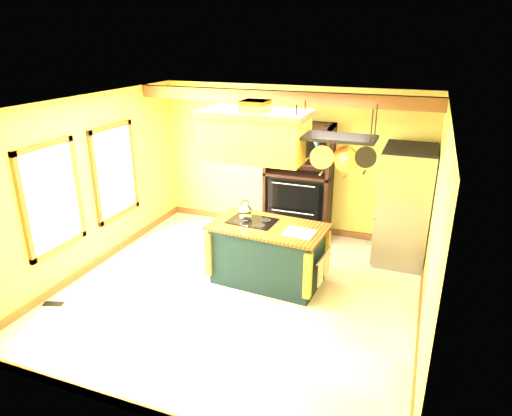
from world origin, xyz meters
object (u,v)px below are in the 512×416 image
Objects in this scene: pot_rack at (335,144)px; hutch at (298,193)px; range_hood at (255,134)px; refrigerator at (404,208)px; kitchen_island at (268,253)px.

pot_rack is 0.52× the size of hutch.
range_hood reaches higher than refrigerator.
refrigerator is (1.99, 1.48, -1.34)m from range_hood.
range_hood is at bearing -143.40° from refrigerator.
pot_rack reaches higher than kitchen_island.
hutch reaches higher than kitchen_island.
kitchen_island is 1.89m from hutch.
kitchen_island is 1.57× the size of pot_rack.
pot_rack is 2.50m from hutch.
kitchen_island is 1.95m from pot_rack.
range_hood is at bearing -94.10° from hutch.
pot_rack is 2.15m from refrigerator.
kitchen_island is at bearing -140.51° from refrigerator.
range_hood is 2.82m from refrigerator.
kitchen_island is 0.93× the size of refrigerator.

